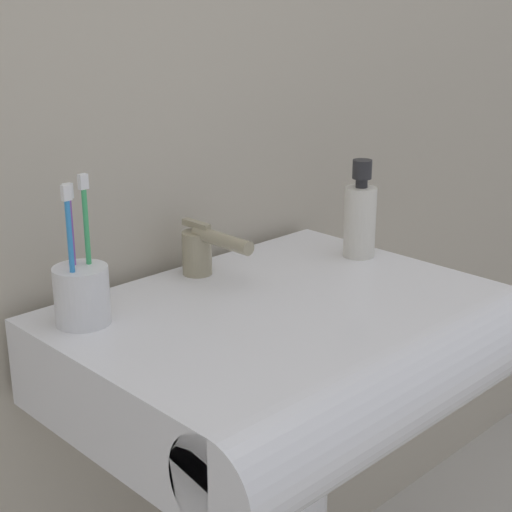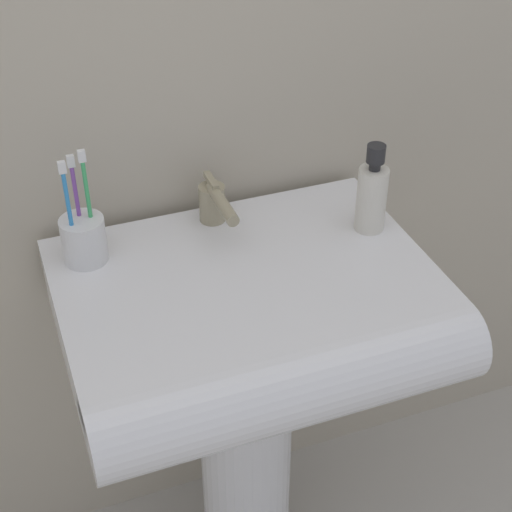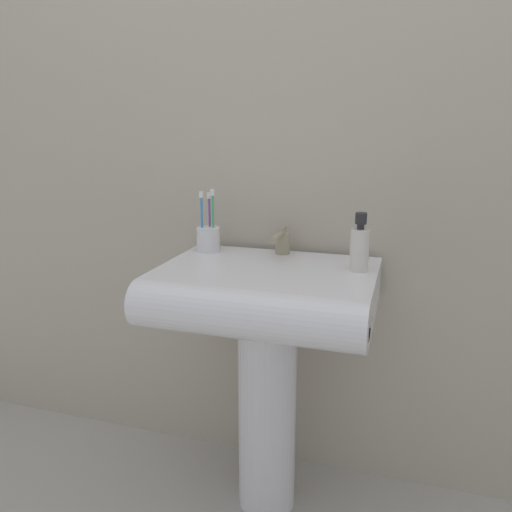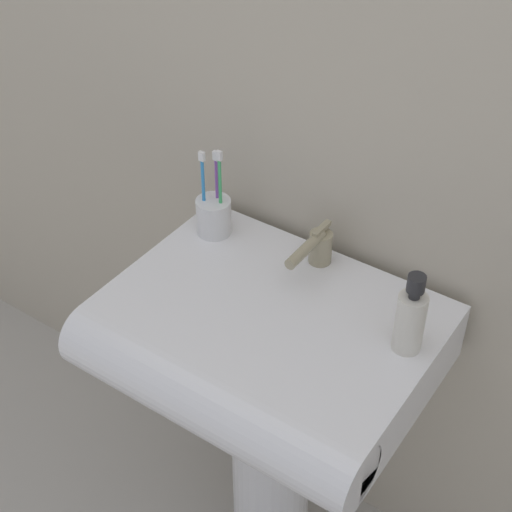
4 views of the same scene
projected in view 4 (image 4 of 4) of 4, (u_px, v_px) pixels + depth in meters
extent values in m
cube|color=#B7AD99|center=(357.00, 59.00, 1.40)|extent=(5.00, 0.05, 2.40)
cylinder|color=white|center=(272.00, 457.00, 1.77)|extent=(0.18, 0.18, 0.67)
cube|color=white|center=(274.00, 331.00, 1.53)|extent=(0.62, 0.42, 0.13)
cylinder|color=white|center=(209.00, 399.00, 1.39)|extent=(0.62, 0.13, 0.13)
cylinder|color=tan|center=(319.00, 247.00, 1.57)|extent=(0.05, 0.05, 0.07)
cylinder|color=tan|center=(304.00, 248.00, 1.51)|extent=(0.02, 0.12, 0.02)
cube|color=tan|center=(320.00, 228.00, 1.54)|extent=(0.01, 0.06, 0.01)
cylinder|color=white|center=(214.00, 216.00, 1.64)|extent=(0.07, 0.07, 0.08)
cylinder|color=#338CD8|center=(204.00, 194.00, 1.61)|extent=(0.01, 0.01, 0.16)
cube|color=white|center=(202.00, 156.00, 1.55)|extent=(0.01, 0.01, 0.02)
cylinder|color=#3FB266|center=(220.00, 195.00, 1.60)|extent=(0.01, 0.01, 0.17)
cube|color=white|center=(219.00, 156.00, 1.54)|extent=(0.01, 0.01, 0.02)
cylinder|color=purple|center=(217.00, 192.00, 1.62)|extent=(0.01, 0.01, 0.16)
cube|color=white|center=(216.00, 156.00, 1.57)|extent=(0.01, 0.01, 0.02)
cylinder|color=silver|center=(410.00, 323.00, 1.36)|extent=(0.05, 0.05, 0.12)
cylinder|color=#262628|center=(415.00, 294.00, 1.32)|extent=(0.02, 0.02, 0.01)
cylinder|color=#262628|center=(416.00, 284.00, 1.31)|extent=(0.03, 0.03, 0.03)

